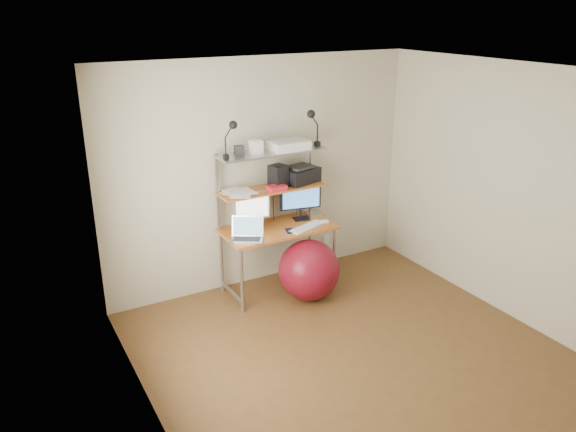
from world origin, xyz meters
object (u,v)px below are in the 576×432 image
object	(u,v)px
monitor_black	(301,199)
printer	(300,175)
laptop	(247,234)
monitor_silver	(252,208)
exercise_ball	(309,270)

from	to	relation	value
monitor_black	printer	bearing A→B (deg)	76.32
laptop	monitor_black	bearing A→B (deg)	49.05
laptop	printer	world-z (taller)	printer
monitor_silver	exercise_ball	distance (m)	0.90
monitor_black	printer	xyz separation A→B (m)	(0.02, 0.04, 0.26)
monitor_silver	monitor_black	world-z (taller)	monitor_black
monitor_silver	exercise_ball	xyz separation A→B (m)	(0.46, -0.42, -0.65)
monitor_black	exercise_ball	xyz separation A→B (m)	(-0.15, -0.44, -0.65)
monitor_silver	printer	size ratio (longest dim) A/B	0.99
monitor_black	laptop	size ratio (longest dim) A/B	1.15
monitor_silver	printer	xyz separation A→B (m)	(0.63, 0.06, 0.26)
monitor_silver	printer	distance (m)	0.68
monitor_black	exercise_ball	bearing A→B (deg)	-96.96
monitor_silver	exercise_ball	size ratio (longest dim) A/B	0.67
laptop	exercise_ball	size ratio (longest dim) A/B	0.63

